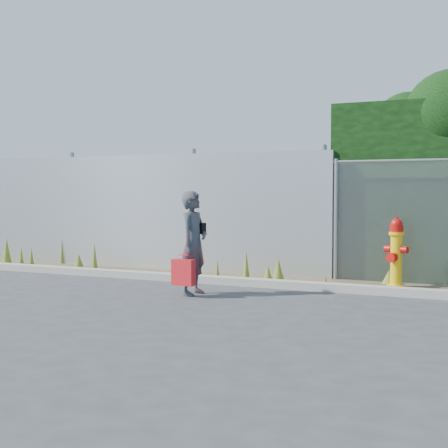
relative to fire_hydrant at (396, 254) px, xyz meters
name	(u,v)px	position (x,y,z in m)	size (l,w,h in m)	color
ground	(202,305)	(-2.13, -2.51, -0.54)	(80.00, 80.00, 0.00)	#38383A
curb	(252,282)	(-2.13, -0.71, -0.48)	(16.00, 0.22, 0.12)	gray
weed_strip	(317,276)	(-1.25, -0.04, -0.41)	(16.00, 1.36, 0.54)	#4E422C
corrugated_fence	(121,212)	(-5.37, 0.50, 0.56)	(8.50, 0.21, 2.30)	silver
fire_hydrant	(396,254)	(0.00, 0.00, 0.00)	(0.37, 0.33, 1.11)	yellow
woman	(194,243)	(-2.60, -1.80, 0.22)	(0.55, 0.36, 1.51)	#0F5C64
red_tote_bag	(183,272)	(-2.63, -2.06, -0.18)	(0.34, 0.12, 0.44)	red
black_shoulder_bag	(199,228)	(-2.59, -1.66, 0.42)	(0.22, 0.09, 0.16)	black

